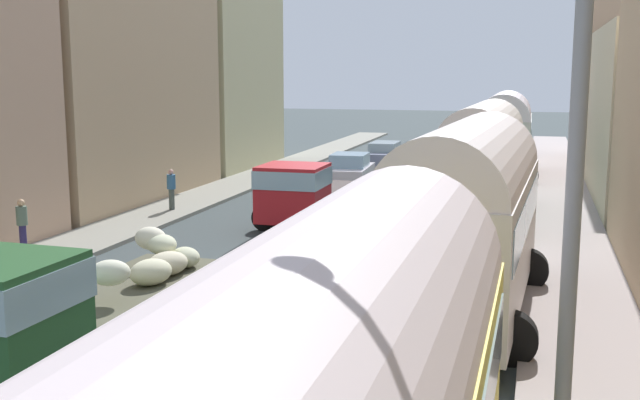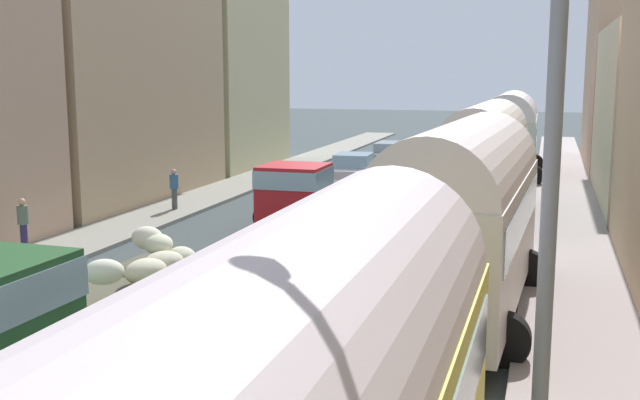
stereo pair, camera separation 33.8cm
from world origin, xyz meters
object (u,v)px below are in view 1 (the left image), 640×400
at_px(parked_bus_2, 484,155).
at_px(car_1, 385,156).
at_px(cargo_truck_0, 60,305).
at_px(car_0, 350,172).
at_px(cargo_truck_1, 304,192).
at_px(pedestrian_0, 22,225).
at_px(streetlamp_near, 543,198).
at_px(parked_bus_3, 505,131).
at_px(car_3, 440,162).
at_px(pedestrian_1, 171,188).
at_px(parked_bus_1, 468,210).
at_px(car_2, 385,223).

bearing_deg(parked_bus_2, car_1, 115.07).
xyz_separation_m(cargo_truck_0, car_0, (-0.11, 22.07, -0.44)).
relative_size(cargo_truck_1, pedestrian_0, 3.84).
distance_m(pedestrian_0, streetlamp_near, 17.72).
xyz_separation_m(parked_bus_3, car_1, (-6.41, 1.66, -1.60)).
relative_size(car_3, streetlamp_near, 0.60).
distance_m(pedestrian_1, streetlamp_near, 22.97).
relative_size(parked_bus_1, pedestrian_1, 5.07).
xyz_separation_m(parked_bus_1, car_3, (-3.18, 21.75, -1.54)).
xyz_separation_m(cargo_truck_1, car_0, (-0.36, 8.23, -0.37)).
distance_m(cargo_truck_0, cargo_truck_1, 13.84).
height_order(car_3, pedestrian_0, pedestrian_0).
distance_m(car_0, car_2, 11.25).
height_order(parked_bus_2, parked_bus_3, parked_bus_3).
xyz_separation_m(parked_bus_2, car_1, (-6.13, 13.10, -1.58)).
relative_size(car_0, car_3, 0.91).
bearing_deg(cargo_truck_1, car_3, 76.71).
relative_size(car_0, pedestrian_1, 2.23).
height_order(parked_bus_1, cargo_truck_0, parked_bus_1).
distance_m(parked_bus_2, cargo_truck_0, 17.81).
distance_m(car_1, car_2, 18.69).
distance_m(cargo_truck_1, car_2, 4.13).
relative_size(car_3, pedestrian_1, 2.46).
bearing_deg(cargo_truck_0, parked_bus_3, 77.16).
height_order(parked_bus_1, pedestrian_0, parked_bus_1).
xyz_separation_m(car_2, pedestrian_0, (-9.49, -4.61, 0.29)).
height_order(parked_bus_3, car_1, parked_bus_3).
distance_m(cargo_truck_1, car_1, 15.95).
height_order(cargo_truck_1, car_0, cargo_truck_1).
bearing_deg(car_3, pedestrian_0, -114.69).
bearing_deg(parked_bus_3, pedestrian_0, -120.05).
bearing_deg(cargo_truck_1, parked_bus_3, 66.69).
xyz_separation_m(car_1, pedestrian_1, (-5.28, -15.03, 0.19)).
bearing_deg(cargo_truck_1, pedestrian_0, -131.34).
height_order(car_1, pedestrian_1, pedestrian_1).
bearing_deg(cargo_truck_1, streetlamp_near, -66.29).
bearing_deg(pedestrian_1, parked_bus_1, -38.80).
bearing_deg(cargo_truck_0, car_1, 89.99).
xyz_separation_m(car_1, pedestrian_0, (-5.91, -22.95, 0.26)).
relative_size(parked_bus_2, streetlamp_near, 1.29).
relative_size(parked_bus_3, car_3, 1.96).
relative_size(parked_bus_3, car_2, 1.86).
xyz_separation_m(car_0, streetlamp_near, (8.08, -25.81, 3.29)).
height_order(parked_bus_1, car_2, parked_bus_1).
distance_m(cargo_truck_0, streetlamp_near, 9.26).
distance_m(car_2, pedestrian_0, 10.55).
bearing_deg(pedestrian_1, parked_bus_2, 9.58).
bearing_deg(parked_bus_2, streetlamp_near, -84.85).
height_order(parked_bus_2, car_1, parked_bus_2).
bearing_deg(car_1, pedestrian_1, -109.34).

